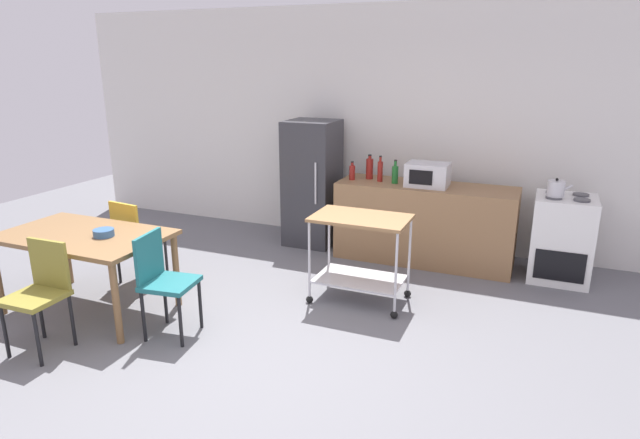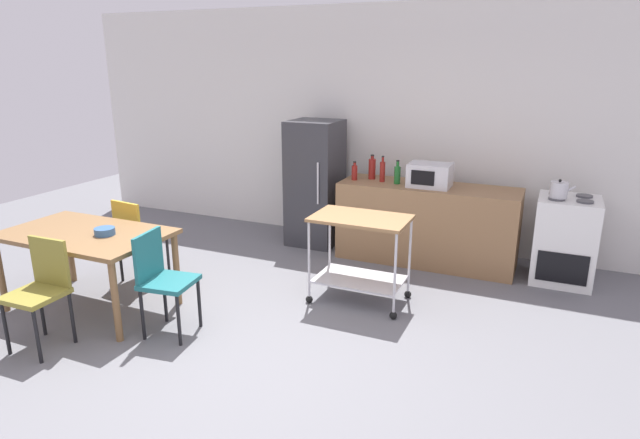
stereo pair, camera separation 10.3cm
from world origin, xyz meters
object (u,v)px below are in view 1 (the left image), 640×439
kitchen_cart (360,245)px  kettle (556,189)px  chair_olive (41,289)px  chair_teal (163,277)px  stove_oven (562,238)px  refrigerator (312,183)px  bottle_vinegar (380,171)px  fruit_bowl (104,233)px  dining_table (84,242)px  bottle_sparkling_water (395,174)px  bottle_sesame_oil (370,168)px  microwave (428,175)px  bottle_wine (352,172)px  chair_mustard (135,236)px

kitchen_cart → kettle: (1.67, 1.24, 0.43)m
chair_olive → chair_teal: 0.93m
chair_olive → stove_oven: bearing=38.0°
refrigerator → bottle_vinegar: (0.91, -0.12, 0.25)m
refrigerator → kitchen_cart: (1.12, -1.42, -0.20)m
chair_teal → kettle: bearing=-57.2°
bottle_vinegar → fruit_bowl: 3.06m
dining_table → chair_olive: 0.72m
kettle → fruit_bowl: bearing=-147.0°
bottle_sparkling_water → kettle: 1.69m
bottle_vinegar → bottle_sparkling_water: bottle_vinegar is taller
kitchen_cart → bottle_vinegar: size_ratio=3.05×
stove_oven → bottle_sesame_oil: bearing=178.4°
kitchen_cart → bottle_vinegar: 1.39m
chair_teal → microwave: bearing=-40.4°
refrigerator → microwave: 1.49m
chair_teal → stove_oven: stove_oven is taller
kettle → chair_olive: bearing=-140.4°
bottle_sesame_oil → kettle: bottle_sesame_oil is taller
bottle_wine → chair_olive: bearing=-116.0°
chair_olive → bottle_sparkling_water: size_ratio=3.30×
chair_mustard → stove_oven: bearing=-149.1°
bottle_sesame_oil → fruit_bowl: bottle_sesame_oil is taller
chair_olive → kitchen_cart: 2.75m
bottle_sesame_oil → kettle: bearing=-4.4°
dining_table → bottle_sparkling_water: bottle_sparkling_water is taller
bottle_wine → microwave: 0.88m
kitchen_cart → bottle_wine: size_ratio=4.19×
chair_mustard → microwave: microwave is taller
fruit_bowl → chair_mustard: bearing=111.3°
chair_olive → bottle_vinegar: bearing=58.1°
stove_oven → chair_mustard: bearing=-155.8°
chair_teal → fruit_bowl: 0.77m
microwave → fruit_bowl: bearing=-134.3°
chair_mustard → refrigerator: refrigerator is taller
microwave → bottle_wine: bearing=-179.3°
dining_table → refrigerator: bearing=66.3°
bottle_sesame_oil → kettle: size_ratio=1.20×
fruit_bowl → kettle: bearing=33.0°
chair_olive → chair_teal: (0.74, 0.57, 0.00)m
bottle_wine → microwave: size_ratio=0.47×
chair_olive → bottle_sparkling_water: bearing=55.3°
bottle_sesame_oil → microwave: 0.72m
bottle_wine → bottle_vinegar: bearing=7.4°
chair_olive → stove_oven: (3.83, 3.17, -0.07)m
dining_table → bottle_sesame_oil: bottle_sesame_oil is taller
refrigerator → bottle_wine: size_ratio=7.13×
dining_table → microwave: (2.60, 2.43, 0.36)m
bottle_sesame_oil → bottle_sparkling_water: size_ratio=1.07×
chair_teal → refrigerator: (0.19, 2.69, 0.26)m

